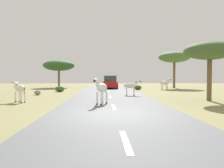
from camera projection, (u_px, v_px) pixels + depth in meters
The scene contains 15 objects.
ground_plane at pixel (108, 115), 9.32m from camera, with size 90.00×90.00×0.00m, color olive.
road at pixel (116, 114), 9.34m from camera, with size 6.00×64.00×0.05m, color #56595B.
lane_markings at pixel (118, 118), 8.34m from camera, with size 0.16×56.00×0.01m.
zebra_0 at pixel (101, 88), 12.67m from camera, with size 0.93×1.57×1.57m.
zebra_1 at pixel (165, 83), 26.81m from camera, with size 1.18×1.31×1.47m.
zebra_2 at pixel (131, 86), 18.65m from camera, with size 1.46×0.49×1.38m.
zebra_3 at pixel (19, 89), 14.00m from camera, with size 1.30×1.13×1.45m.
car_0 at pixel (110, 83), 29.98m from camera, with size 2.12×4.39×1.74m.
car_1 at pixel (111, 82), 36.32m from camera, with size 2.14×4.40×1.74m.
tree_0 at pixel (210, 51), 14.71m from camera, with size 3.44×3.44×4.00m.
tree_1 at pixel (174, 57), 31.89m from camera, with size 4.58×4.58×5.33m.
tree_3 at pixel (59, 66), 33.87m from camera, with size 4.81×4.81×4.24m.
bush_2 at pixel (60, 89), 23.82m from camera, with size 1.03×0.93×0.62m, color #425B2D.
bush_3 at pixel (138, 87), 27.49m from camera, with size 0.95×0.85×0.57m, color #2D5628.
rock_1 at pixel (38, 93), 19.54m from camera, with size 0.57×0.44×0.44m, color gray.
Camera 1 is at (-0.23, -9.27, 1.64)m, focal length 34.88 mm.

